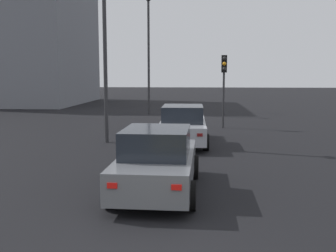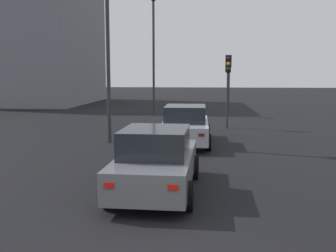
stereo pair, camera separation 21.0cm
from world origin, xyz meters
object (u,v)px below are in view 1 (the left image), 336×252
(traffic_light_near_right, at_px, (224,71))
(car_silver_lead, at_px, (183,125))
(street_lamp_far, at_px, (149,47))
(street_lamp_kerbside, at_px, (104,21))
(car_grey_second, at_px, (157,161))
(traffic_light_near_left, at_px, (224,76))

(traffic_light_near_right, bearing_deg, car_silver_lead, -12.65)
(street_lamp_far, bearing_deg, street_lamp_kerbside, 178.38)
(car_silver_lead, xyz_separation_m, street_lamp_far, (12.17, 2.87, 3.96))
(car_grey_second, bearing_deg, traffic_light_near_left, -9.92)
(traffic_light_near_left, bearing_deg, street_lamp_kerbside, -47.71)
(car_grey_second, distance_m, street_lamp_far, 19.56)
(traffic_light_near_left, bearing_deg, car_silver_lead, -22.66)
(traffic_light_near_left, bearing_deg, street_lamp_far, -147.08)
(traffic_light_near_right, height_order, street_lamp_far, street_lamp_far)
(car_grey_second, relative_size, traffic_light_near_left, 1.12)
(street_lamp_kerbside, bearing_deg, traffic_light_near_left, -46.61)
(traffic_light_near_right, distance_m, street_lamp_kerbside, 15.16)
(street_lamp_kerbside, distance_m, street_lamp_far, 12.08)
(car_silver_lead, relative_size, street_lamp_kerbside, 0.55)
(traffic_light_near_left, xyz_separation_m, traffic_light_near_right, (8.97, -0.60, 0.28))
(car_silver_lead, height_order, traffic_light_near_right, traffic_light_near_right)
(car_silver_lead, height_order, street_lamp_kerbside, street_lamp_kerbside)
(street_lamp_kerbside, bearing_deg, car_silver_lead, -91.79)
(street_lamp_kerbside, bearing_deg, street_lamp_far, -1.62)
(car_silver_lead, bearing_deg, street_lamp_far, 12.61)
(street_lamp_far, bearing_deg, car_silver_lead, -166.75)
(traffic_light_near_left, relative_size, street_lamp_kerbside, 0.44)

